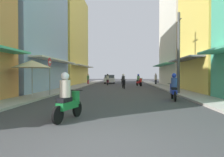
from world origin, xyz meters
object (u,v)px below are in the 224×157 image
Objects in this scene: street_sign_no_entry at (50,71)px; motorbike_maroon at (108,80)px; motorbike_green at (68,99)px; motorbike_orange at (140,81)px; utility_pole at (179,53)px; motorbike_blue at (174,88)px; parked_car at (110,79)px; vendor_umbrella at (32,64)px; motorbike_red at (139,81)px; motorbike_silver at (122,81)px; pedestrian_foreground at (156,79)px; pedestrian_far at (88,79)px; motorbike_black at (123,82)px.

motorbike_maroon is at bearing 80.53° from street_sign_no_entry.
street_sign_no_entry reaches higher than motorbike_maroon.
motorbike_green is 1.01× the size of motorbike_orange.
motorbike_maroon is 0.30× the size of utility_pole.
motorbike_blue reaches higher than parked_car.
vendor_umbrella is (-7.90, -19.96, 1.63)m from motorbike_orange.
street_sign_no_entry reaches higher than motorbike_green.
motorbike_orange is 4.64m from motorbike_red.
street_sign_no_entry is at bearing 113.83° from motorbike_green.
motorbike_orange is at bearing 80.52° from motorbike_green.
street_sign_no_entry is at bearing -96.73° from parked_car.
motorbike_silver is 5.27m from pedestrian_foreground.
motorbike_blue is 8.18m from street_sign_no_entry.
motorbike_silver is (1.46, 25.94, -0.20)m from motorbike_green.
pedestrian_far reaches higher than parked_car.
vendor_umbrella is (-9.97, -18.42, 1.30)m from pedestrian_foreground.
pedestrian_foreground is (6.32, 23.92, 0.13)m from motorbike_green.
motorbike_black is 0.68× the size of street_sign_no_entry.
pedestrian_far reaches higher than motorbike_orange.
motorbike_blue is at bearing -88.64° from motorbike_orange.
motorbike_black and motorbike_blue have the same top height.
motorbike_blue is 0.77× the size of vendor_umbrella.
pedestrian_foreground reaches higher than motorbike_silver.
pedestrian_far is at bearing -162.76° from motorbike_silver.
motorbike_maroon is 1.13× the size of pedestrian_far.
motorbike_black is 12.75m from parked_car.
pedestrian_foreground reaches higher than pedestrian_far.
pedestrian_far is (-2.99, 1.01, 0.10)m from motorbike_maroon.
motorbike_red is (1.97, 4.38, 0.00)m from motorbike_black.
pedestrian_far is (-5.29, 7.91, 0.10)m from motorbike_black.
motorbike_maroon is 5.25m from motorbike_orange.
vendor_umbrella reaches higher than motorbike_maroon.
street_sign_no_entry reaches higher than pedestrian_far.
motorbike_blue is 20.38m from pedestrian_far.
motorbike_blue is at bearing -86.15° from motorbike_red.
pedestrian_far is at bearing -121.92° from parked_car.
motorbike_green reaches higher than motorbike_orange.
street_sign_no_entry is at bearing -120.00° from pedestrian_foreground.
pedestrian_far is 17.06m from street_sign_no_entry.
motorbike_black is at bearing -88.37° from motorbike_silver.
motorbike_silver is at bearing 51.61° from motorbike_maroon.
motorbike_maroon is 3.28m from motorbike_silver.
vendor_umbrella reaches higher than motorbike_black.
utility_pole is at bearing 71.67° from motorbike_blue.
motorbike_blue is at bearing -73.29° from motorbike_maroon.
motorbike_black is 0.76× the size of vendor_umbrella.
pedestrian_foreground is at bearing 75.19° from motorbike_green.
motorbike_red is at bearing 79.93° from motorbike_green.
motorbike_maroon is 1.09× the size of pedestrian_foreground.
parked_car reaches higher than motorbike_orange.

